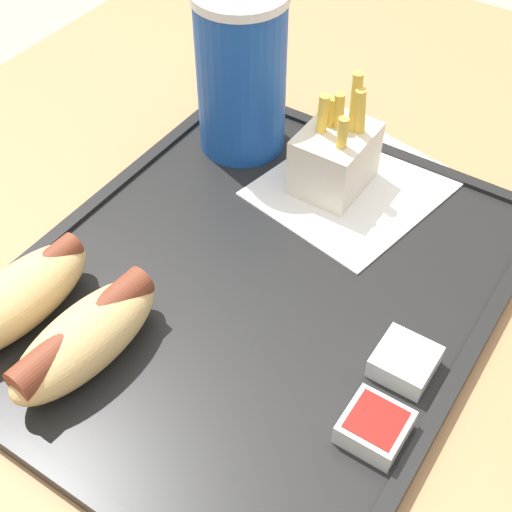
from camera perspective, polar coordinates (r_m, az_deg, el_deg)
dining_table at (r=0.88m, az=2.26°, el=-18.39°), size 1.10×0.91×0.71m
food_tray at (r=0.57m, az=0.00°, el=-2.37°), size 0.43×0.35×0.01m
paper_napkin at (r=0.66m, az=7.84°, el=5.53°), size 0.19×0.17×0.00m
soda_cup at (r=0.66m, az=-1.19°, el=14.49°), size 0.08×0.08×0.19m
hot_dog_far at (r=0.56m, az=-18.52°, el=-3.16°), size 0.13×0.06×0.05m
hot_dog_near at (r=0.52m, az=-13.51°, el=-6.33°), size 0.13×0.06×0.05m
fries_carton at (r=0.64m, az=6.37°, el=7.96°), size 0.07×0.06×0.11m
sauce_cup_mayo at (r=0.52m, az=11.83°, el=-8.22°), size 0.04×0.04×0.02m
sauce_cup_ketchup at (r=0.49m, az=9.48°, el=-13.30°), size 0.04×0.04×0.02m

